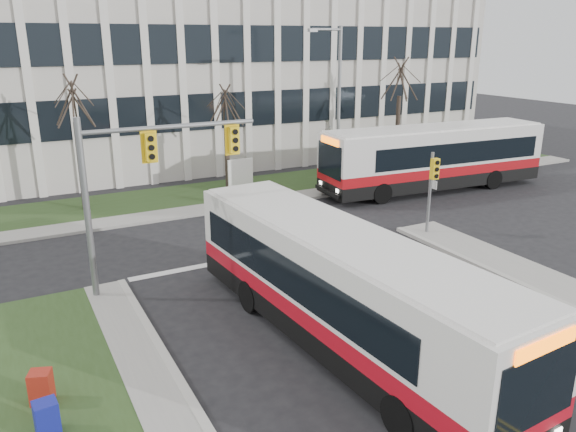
{
  "coord_description": "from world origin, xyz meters",
  "views": [
    {
      "loc": [
        -9.64,
        -11.43,
        8.58
      ],
      "look_at": [
        -0.04,
        6.83,
        2.0
      ],
      "focal_mm": 35.0,
      "sensor_mm": 36.0,
      "label": 1
    }
  ],
  "objects_px": {
    "directory_sign": "(240,173)",
    "newspaper_box_red": "(42,389)",
    "bus_cross": "(433,159)",
    "streetlight": "(336,99)",
    "bus_main": "(340,291)",
    "newspaper_box_blue": "(47,421)"
  },
  "relations": [
    {
      "from": "streetlight",
      "to": "directory_sign",
      "type": "xyz_separation_m",
      "value": [
        -5.53,
        1.3,
        -4.02
      ]
    },
    {
      "from": "bus_cross",
      "to": "newspaper_box_red",
      "type": "xyz_separation_m",
      "value": [
        -22.3,
        -11.4,
        -1.34
      ]
    },
    {
      "from": "bus_main",
      "to": "bus_cross",
      "type": "relative_size",
      "value": 0.93
    },
    {
      "from": "streetlight",
      "to": "newspaper_box_red",
      "type": "distance_m",
      "value": 23.27
    },
    {
      "from": "bus_main",
      "to": "streetlight",
      "type": "bearing_deg",
      "value": 54.24
    },
    {
      "from": "streetlight",
      "to": "bus_cross",
      "type": "relative_size",
      "value": 0.67
    },
    {
      "from": "directory_sign",
      "to": "newspaper_box_blue",
      "type": "distance_m",
      "value": 20.97
    },
    {
      "from": "directory_sign",
      "to": "newspaper_box_red",
      "type": "height_order",
      "value": "directory_sign"
    },
    {
      "from": "directory_sign",
      "to": "bus_cross",
      "type": "xyz_separation_m",
      "value": [
        10.3,
        -4.46,
        0.65
      ]
    },
    {
      "from": "directory_sign",
      "to": "bus_main",
      "type": "bearing_deg",
      "value": -103.59
    },
    {
      "from": "bus_main",
      "to": "newspaper_box_blue",
      "type": "bearing_deg",
      "value": 179.6
    },
    {
      "from": "directory_sign",
      "to": "newspaper_box_red",
      "type": "relative_size",
      "value": 2.11
    },
    {
      "from": "directory_sign",
      "to": "bus_main",
      "type": "height_order",
      "value": "bus_main"
    },
    {
      "from": "streetlight",
      "to": "bus_main",
      "type": "relative_size",
      "value": 0.73
    },
    {
      "from": "newspaper_box_red",
      "to": "newspaper_box_blue",
      "type": "bearing_deg",
      "value": -69.85
    },
    {
      "from": "newspaper_box_red",
      "to": "bus_main",
      "type": "bearing_deg",
      "value": 14.15
    },
    {
      "from": "directory_sign",
      "to": "newspaper_box_blue",
      "type": "bearing_deg",
      "value": -124.93
    },
    {
      "from": "bus_cross",
      "to": "streetlight",
      "type": "bearing_deg",
      "value": -119.55
    },
    {
      "from": "streetlight",
      "to": "bus_main",
      "type": "bearing_deg",
      "value": -121.86
    },
    {
      "from": "directory_sign",
      "to": "bus_cross",
      "type": "bearing_deg",
      "value": -23.42
    },
    {
      "from": "bus_main",
      "to": "directory_sign",
      "type": "bearing_deg",
      "value": 72.51
    },
    {
      "from": "bus_cross",
      "to": "newspaper_box_blue",
      "type": "bearing_deg",
      "value": -56.3
    }
  ]
}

